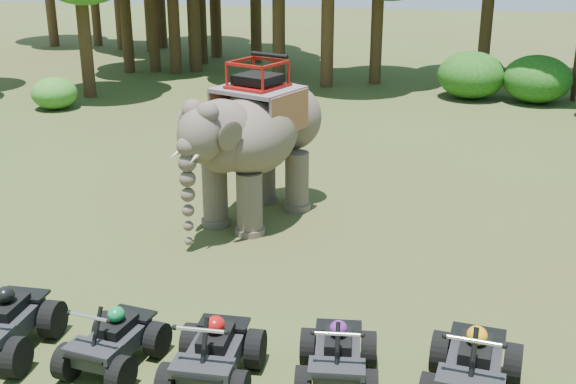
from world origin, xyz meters
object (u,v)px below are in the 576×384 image
elephant (256,140)px  atv_1 (112,333)px  atv_0 (2,315)px  atv_3 (338,348)px  atv_4 (474,358)px  atv_2 (213,346)px

elephant → atv_1: (-0.71, -6.60, -1.30)m
elephant → atv_1: size_ratio=2.82×
atv_0 → atv_3: (5.36, 0.17, -0.07)m
elephant → atv_4: elephant is taller
atv_4 → elephant: bearing=134.1°
elephant → atv_2: size_ratio=2.59×
atv_0 → atv_1: atv_0 is taller
atv_2 → atv_3: bearing=10.6°
atv_2 → atv_1: bearing=174.0°
atv_2 → atv_4: (3.77, 0.37, 0.03)m
atv_2 → atv_3: 1.85m
elephant → atv_2: 6.92m
atv_0 → atv_4: (7.32, 0.16, 0.01)m
atv_2 → atv_4: 3.79m
atv_3 → atv_4: (1.96, -0.00, 0.08)m
elephant → atv_2: (0.95, -6.74, -1.25)m
elephant → atv_4: (4.72, -6.38, -1.22)m
atv_0 → elephant: bearing=67.6°
atv_4 → atv_2: bearing=-166.8°
elephant → atv_1: bearing=-72.8°
atv_1 → atv_3: (3.47, 0.23, 0.00)m
elephant → atv_4: 8.02m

